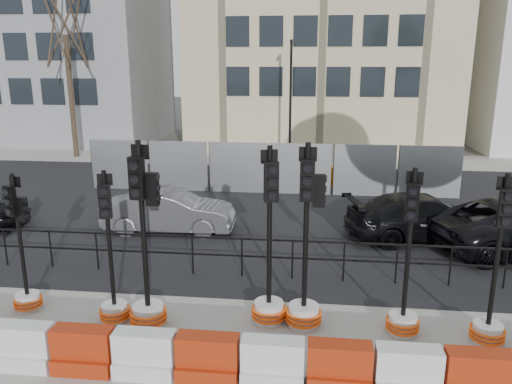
# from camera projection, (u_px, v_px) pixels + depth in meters

# --- Properties ---
(ground) EXTENTS (120.00, 120.00, 0.00)m
(ground) POSITION_uv_depth(u_px,v_px,m) (234.00, 300.00, 10.85)
(ground) COLOR #51514C
(ground) RESTS_ON ground
(road) EXTENTS (40.00, 14.00, 0.03)m
(road) POSITION_uv_depth(u_px,v_px,m) (265.00, 208.00, 17.57)
(road) COLOR black
(road) RESTS_ON ground
(sidewalk_far) EXTENTS (40.00, 4.00, 0.02)m
(sidewalk_far) POSITION_uv_depth(u_px,v_px,m) (281.00, 159.00, 26.21)
(sidewalk_far) COLOR gray
(sidewalk_far) RESTS_ON ground
(building_grey) EXTENTS (11.00, 9.06, 14.00)m
(building_grey) POSITION_uv_depth(u_px,v_px,m) (68.00, 28.00, 31.66)
(building_grey) COLOR gray
(building_grey) RESTS_ON ground
(kerb_railing) EXTENTS (18.00, 0.04, 1.00)m
(kerb_railing) POSITION_uv_depth(u_px,v_px,m) (242.00, 250.00, 11.82)
(kerb_railing) COLOR black
(kerb_railing) RESTS_ON ground
(heras_fencing) EXTENTS (14.33, 1.72, 2.00)m
(heras_fencing) POSITION_uv_depth(u_px,v_px,m) (259.00, 171.00, 20.05)
(heras_fencing) COLOR #94969C
(heras_fencing) RESTS_ON ground
(lamp_post_far) EXTENTS (0.12, 0.56, 6.00)m
(lamp_post_far) POSITION_uv_depth(u_px,v_px,m) (290.00, 99.00, 24.36)
(lamp_post_far) COLOR black
(lamp_post_far) RESTS_ON ground
(tree_bare_far) EXTENTS (2.00, 2.00, 9.00)m
(tree_bare_far) POSITION_uv_depth(u_px,v_px,m) (65.00, 27.00, 25.20)
(tree_bare_far) COLOR #473828
(tree_bare_far) RESTS_ON ground
(barrier_row) EXTENTS (13.60, 0.50, 0.80)m
(barrier_row) POSITION_uv_depth(u_px,v_px,m) (208.00, 360.00, 8.06)
(barrier_row) COLOR #AB2E0D
(barrier_row) RESTS_ON ground
(traffic_signal_b) EXTENTS (0.58, 0.58, 2.92)m
(traffic_signal_b) POSITION_uv_depth(u_px,v_px,m) (25.00, 279.00, 10.26)
(traffic_signal_b) COLOR silver
(traffic_signal_b) RESTS_ON ground
(traffic_signal_c) EXTENTS (0.61, 0.61, 3.09)m
(traffic_signal_c) POSITION_uv_depth(u_px,v_px,m) (113.00, 292.00, 9.81)
(traffic_signal_c) COLOR silver
(traffic_signal_c) RESTS_ON ground
(traffic_signal_d) EXTENTS (0.73, 0.73, 3.68)m
(traffic_signal_d) POSITION_uv_depth(u_px,v_px,m) (147.00, 285.00, 9.57)
(traffic_signal_d) COLOR silver
(traffic_signal_d) RESTS_ON ground
(traffic_signal_e) EXTENTS (0.70, 0.70, 3.56)m
(traffic_signal_e) POSITION_uv_depth(u_px,v_px,m) (269.00, 288.00, 9.76)
(traffic_signal_e) COLOR silver
(traffic_signal_e) RESTS_ON ground
(traffic_signal_f) EXTENTS (0.72, 0.72, 3.64)m
(traffic_signal_f) POSITION_uv_depth(u_px,v_px,m) (305.00, 286.00, 9.57)
(traffic_signal_f) COLOR silver
(traffic_signal_f) RESTS_ON ground
(traffic_signal_g) EXTENTS (0.64, 0.64, 3.24)m
(traffic_signal_g) POSITION_uv_depth(u_px,v_px,m) (404.00, 302.00, 9.35)
(traffic_signal_g) COLOR silver
(traffic_signal_g) RESTS_ON ground
(traffic_signal_h) EXTENTS (0.63, 0.63, 3.22)m
(traffic_signal_h) POSITION_uv_depth(u_px,v_px,m) (490.00, 310.00, 9.04)
(traffic_signal_h) COLOR silver
(traffic_signal_h) RESTS_ON ground
(car_b) EXTENTS (1.77, 4.05, 1.29)m
(car_b) POSITION_uv_depth(u_px,v_px,m) (169.00, 211.00, 15.05)
(car_b) COLOR #4E4E53
(car_b) RESTS_ON ground
(car_c) EXTENTS (3.85, 5.36, 1.32)m
(car_c) POSITION_uv_depth(u_px,v_px,m) (424.00, 217.00, 14.40)
(car_c) COLOR black
(car_c) RESTS_ON ground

